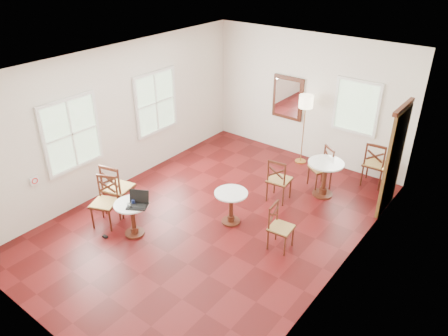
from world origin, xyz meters
name	(u,v)px	position (x,y,z in m)	size (l,w,h in m)	color
ground	(215,219)	(0.00, 0.00, 0.00)	(7.00, 7.00, 0.00)	#520E0E
room_shell	(220,124)	(-0.06, 0.27, 1.89)	(5.02, 7.02, 3.01)	silver
cafe_table_near	(133,215)	(-0.87, -1.26, 0.41)	(0.63, 0.63, 0.66)	#492012
cafe_table_mid	(231,204)	(0.30, 0.12, 0.41)	(0.63, 0.63, 0.66)	#492012
cafe_table_back	(325,175)	(1.25, 2.09, 0.48)	(0.73, 0.73, 0.78)	#492012
chair_near_a	(117,188)	(-1.65, -0.94, 0.54)	(0.60, 0.60, 1.09)	#492012
chair_near_b	(105,202)	(-1.53, -1.35, 0.48)	(0.58, 0.58, 0.96)	#492012
chair_mid_a	(279,180)	(0.60, 1.34, 0.48)	(0.49, 0.49, 0.96)	#492012
chair_mid_b	(280,227)	(1.42, 0.04, 0.43)	(0.43, 0.43, 0.85)	#492012
chair_back_a	(375,164)	(1.92, 3.15, 0.51)	(0.50, 0.50, 1.03)	#492012
chair_back_b	(321,168)	(1.04, 2.38, 0.46)	(0.58, 0.58, 0.91)	#492012
floor_lamp	(306,106)	(0.15, 3.15, 1.43)	(0.33, 0.33, 1.68)	#BF8C3F
laptop	(138,202)	(-0.74, -1.21, 0.73)	(0.45, 0.43, 0.25)	black
mouse	(130,207)	(-0.79, -1.35, 0.68)	(0.10, 0.06, 0.04)	black
navy_mug	(133,202)	(-0.83, -1.25, 0.70)	(0.10, 0.07, 0.08)	black
water_glass	(129,206)	(-0.80, -1.38, 0.71)	(0.06, 0.06, 0.10)	white
power_adapter	(105,237)	(-1.22, -1.67, 0.02)	(0.10, 0.06, 0.04)	black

